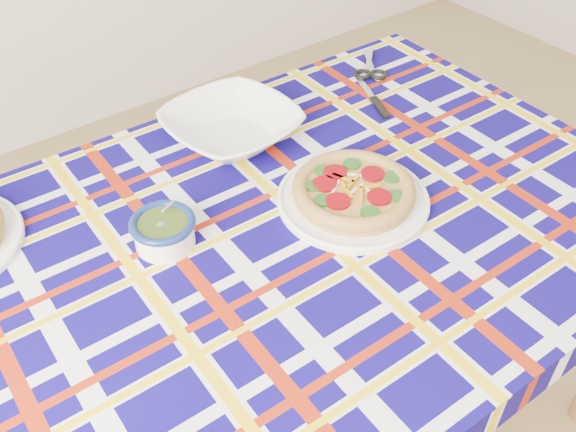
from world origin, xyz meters
TOP-DOWN VIEW (x-y plane):
  - dining_table at (-0.43, 0.34)m, footprint 1.53×0.97m
  - tablecloth at (-0.43, 0.34)m, footprint 1.56×1.00m
  - main_focaccia_plate at (-0.24, 0.32)m, footprint 0.31×0.31m
  - pesto_bowl at (-0.59, 0.44)m, footprint 0.13×0.13m
  - serving_bowl at (-0.31, 0.64)m, footprint 0.30×0.30m
  - table_knife at (0.07, 0.63)m, footprint 0.10×0.21m
  - kitchen_scissors at (0.17, 0.72)m, footprint 0.19×0.20m

SIDE VIEW (x-z plane):
  - dining_table at x=-0.43m, z-range 0.29..0.99m
  - tablecloth at x=-0.43m, z-range 0.61..0.71m
  - table_knife at x=0.07m, z-range 0.71..0.72m
  - kitchen_scissors at x=0.17m, z-range 0.71..0.73m
  - main_focaccia_plate at x=-0.24m, z-range 0.71..0.77m
  - serving_bowl at x=-0.31m, z-range 0.71..0.78m
  - pesto_bowl at x=-0.59m, z-range 0.71..0.78m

